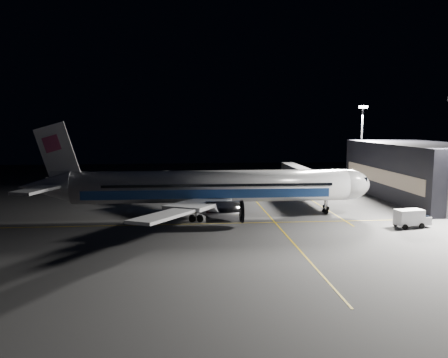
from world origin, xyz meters
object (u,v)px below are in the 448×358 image
at_px(safety_cone_a, 242,209).
at_px(safety_cone_b, 235,209).
at_px(safety_cone_c, 211,206).
at_px(airliner, 206,187).
at_px(baggage_tug, 211,201).
at_px(floodlight_mast_north, 362,139).
at_px(service_truck, 412,218).
at_px(jet_bridge, 307,176).

xyz_separation_m(safety_cone_a, safety_cone_b, (-1.34, 0.00, 0.06)).
relative_size(safety_cone_a, safety_cone_c, 0.78).
distance_m(airliner, baggage_tug, 11.02).
bearing_deg(safety_cone_a, floodlight_mast_north, 39.24).
xyz_separation_m(baggage_tug, safety_cone_b, (4.09, -6.04, -0.51)).
bearing_deg(safety_cone_a, service_truck, -31.18).
relative_size(airliner, safety_cone_a, 115.95).
xyz_separation_m(floodlight_mast_north, safety_cone_c, (-39.74, -24.66, -12.03)).
bearing_deg(baggage_tug, jet_bridge, 32.61).
relative_size(service_truck, safety_cone_b, 9.09).
xyz_separation_m(jet_bridge, safety_cone_c, (-21.74, -10.73, -4.24)).
height_order(baggage_tug, safety_cone_c, baggage_tug).
bearing_deg(airliner, safety_cone_a, 30.42).
height_order(jet_bridge, safety_cone_a, jet_bridge).
bearing_deg(baggage_tug, safety_cone_b, -43.58).
bearing_deg(floodlight_mast_north, safety_cone_b, -141.83).
height_order(floodlight_mast_north, safety_cone_b, floodlight_mast_north).
bearing_deg(floodlight_mast_north, jet_bridge, -142.26).
height_order(service_truck, safety_cone_a, service_truck).
bearing_deg(safety_cone_b, baggage_tug, 124.10).
relative_size(airliner, baggage_tug, 21.68).
bearing_deg(jet_bridge, floodlight_mast_north, 37.74).
xyz_separation_m(airliner, jet_bridge, (23.08, 18.06, -0.58)).
bearing_deg(service_truck, baggage_tug, 135.42).
relative_size(baggage_tug, safety_cone_a, 5.35).
bearing_deg(baggage_tug, floodlight_mast_north, 41.26).
bearing_deg(jet_bridge, baggage_tug, -159.71).
distance_m(service_truck, baggage_tug, 37.18).
relative_size(floodlight_mast_north, baggage_tug, 7.30).
height_order(safety_cone_b, safety_cone_c, safety_cone_c).
xyz_separation_m(service_truck, safety_cone_b, (-26.44, 15.19, -1.21)).
bearing_deg(baggage_tug, service_truck, -22.49).
bearing_deg(safety_cone_c, floodlight_mast_north, 31.82).
relative_size(airliner, service_truck, 10.43).
xyz_separation_m(service_truck, safety_cone_a, (-25.10, 15.19, -1.27)).
height_order(jet_bridge, safety_cone_b, jet_bridge).
relative_size(jet_bridge, safety_cone_b, 53.07).
bearing_deg(airliner, safety_cone_c, 79.66).
bearing_deg(safety_cone_a, safety_cone_b, 180.00).
relative_size(baggage_tug, safety_cone_b, 4.37).
bearing_deg(airliner, safety_cone_b, 36.17).
distance_m(baggage_tug, safety_cone_c, 2.75).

